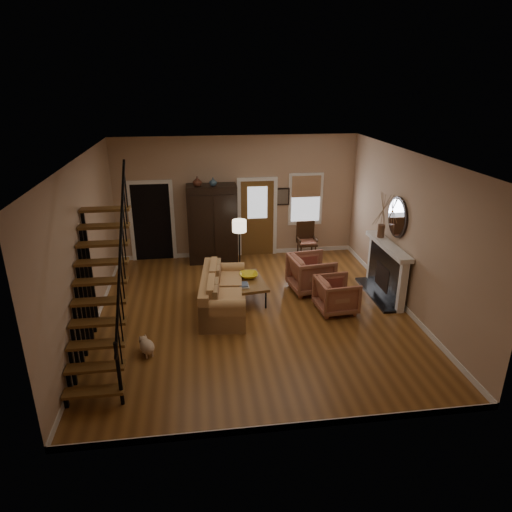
{
  "coord_description": "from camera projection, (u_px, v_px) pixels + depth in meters",
  "views": [
    {
      "loc": [
        -1.11,
        -8.52,
        4.66
      ],
      "look_at": [
        0.1,
        0.4,
        1.15
      ],
      "focal_mm": 32.0,
      "sensor_mm": 36.0,
      "label": 1
    }
  ],
  "objects": [
    {
      "name": "coffee_table",
      "position": [
        247.0,
        290.0,
        10.24
      ],
      "size": [
        0.85,
        1.29,
        0.47
      ],
      "primitive_type": null,
      "rotation": [
        0.0,
        0.0,
        0.12
      ],
      "color": "brown",
      "rests_on": "ground"
    },
    {
      "name": "dog",
      "position": [
        147.0,
        348.0,
        8.18
      ],
      "size": [
        0.4,
        0.49,
        0.31
      ],
      "primitive_type": null,
      "rotation": [
        0.0,
        0.0,
        0.43
      ],
      "color": "beige",
      "rests_on": "ground"
    },
    {
      "name": "vase_b",
      "position": [
        213.0,
        182.0,
        11.63
      ],
      "size": [
        0.2,
        0.2,
        0.21
      ],
      "primitive_type": "imported",
      "color": "#334C60",
      "rests_on": "armoire"
    },
    {
      "name": "vase_a",
      "position": [
        197.0,
        181.0,
        11.57
      ],
      "size": [
        0.24,
        0.24,
        0.25
      ],
      "primitive_type": "imported",
      "color": "#4C2619",
      "rests_on": "armoire"
    },
    {
      "name": "room",
      "position": [
        227.0,
        222.0,
        10.72
      ],
      "size": [
        7.0,
        7.33,
        3.3
      ],
      "color": "brown",
      "rests_on": "ground"
    },
    {
      "name": "armchair_left",
      "position": [
        337.0,
        295.0,
        9.67
      ],
      "size": [
        0.89,
        0.86,
        0.75
      ],
      "primitive_type": "imported",
      "rotation": [
        0.0,
        0.0,
        1.65
      ],
      "color": "brown",
      "rests_on": "ground"
    },
    {
      "name": "side_chair",
      "position": [
        307.0,
        241.0,
        12.46
      ],
      "size": [
        0.54,
        0.54,
        1.02
      ],
      "primitive_type": null,
      "color": "#341F10",
      "rests_on": "ground"
    },
    {
      "name": "sofa",
      "position": [
        224.0,
        293.0,
        9.73
      ],
      "size": [
        1.12,
        2.2,
        0.79
      ],
      "primitive_type": null,
      "rotation": [
        0.0,
        0.0,
        -0.1
      ],
      "color": "tan",
      "rests_on": "ground"
    },
    {
      "name": "books",
      "position": [
        243.0,
        285.0,
        9.85
      ],
      "size": [
        0.22,
        0.3,
        0.06
      ],
      "primitive_type": null,
      "color": "beige",
      "rests_on": "coffee_table"
    },
    {
      "name": "staircase",
      "position": [
        98.0,
        276.0,
        7.56
      ],
      "size": [
        0.94,
        2.8,
        3.2
      ],
      "primitive_type": null,
      "color": "brown",
      "rests_on": "ground"
    },
    {
      "name": "armchair_right",
      "position": [
        311.0,
        273.0,
        10.6
      ],
      "size": [
        1.06,
        1.03,
        0.86
      ],
      "primitive_type": "imported",
      "rotation": [
        0.0,
        0.0,
        1.7
      ],
      "color": "brown",
      "rests_on": "ground"
    },
    {
      "name": "fireplace",
      "position": [
        388.0,
        265.0,
        10.28
      ],
      "size": [
        0.33,
        1.95,
        2.3
      ],
      "color": "black",
      "rests_on": "ground"
    },
    {
      "name": "bowl",
      "position": [
        249.0,
        275.0,
        10.28
      ],
      "size": [
        0.42,
        0.42,
        0.1
      ],
      "primitive_type": "imported",
      "color": "yellow",
      "rests_on": "coffee_table"
    },
    {
      "name": "armoire",
      "position": [
        212.0,
        224.0,
        12.13
      ],
      "size": [
        1.3,
        0.6,
        2.1
      ],
      "primitive_type": null,
      "color": "black",
      "rests_on": "ground"
    },
    {
      "name": "floor_lamp",
      "position": [
        240.0,
        249.0,
        11.18
      ],
      "size": [
        0.43,
        0.43,
        1.5
      ],
      "primitive_type": null,
      "rotation": [
        0.0,
        0.0,
        0.3
      ],
      "color": "black",
      "rests_on": "ground"
    }
  ]
}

